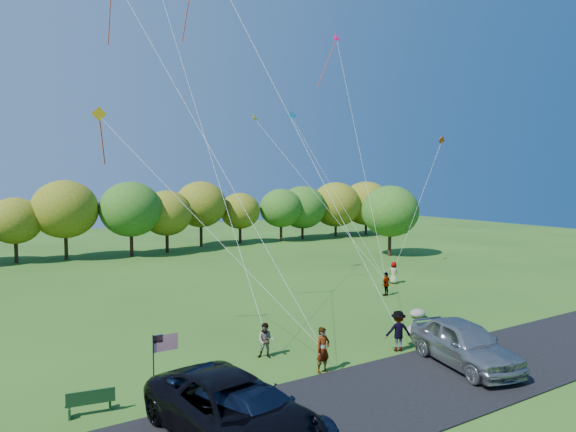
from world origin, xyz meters
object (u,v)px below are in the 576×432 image
flyer_e (394,273)px  minivan_silver (464,343)px  flyer_d (386,284)px  minivan_dark (233,410)px  flyer_a (323,350)px  trash_barrel (166,389)px  flyer_b (266,340)px  park_bench (90,401)px  minivan_navy (255,415)px  flyer_c (398,331)px

flyer_e → minivan_silver: bearing=120.4°
minivan_silver → flyer_d: 13.59m
minivan_dark → flyer_d: bearing=28.0°
flyer_a → trash_barrel: (-6.59, 0.68, -0.48)m
flyer_d → minivan_silver: bearing=46.6°
minivan_dark → flyer_b: 7.53m
park_bench → minivan_silver: bearing=-4.6°
flyer_a → flyer_d: bearing=30.1°
minivan_dark → flyer_a: 6.56m
flyer_e → minivan_navy: bearing=101.2°
flyer_e → trash_barrel: 24.78m
flyer_c → park_bench: size_ratio=1.20×
trash_barrel → flyer_e: bearing=27.2°
flyer_b → flyer_d: flyer_d is taller
flyer_e → flyer_c: bearing=111.3°
flyer_b → flyer_e: bearing=65.3°
minivan_silver → park_bench: (-14.76, 3.82, -0.57)m
flyer_a → flyer_b: 3.06m
flyer_c → trash_barrel: bearing=22.7°
flyer_b → minivan_navy: bearing=-85.6°
flyer_a → park_bench: (-9.14, 1.11, -0.50)m
minivan_silver → park_bench: 15.25m
minivan_navy → flyer_a: flyer_a is taller
flyer_a → flyer_c: (4.64, 0.33, -0.01)m
minivan_dark → park_bench: minivan_dark is taller
minivan_dark → minivan_silver: minivan_silver is taller
flyer_a → flyer_d: 15.23m
flyer_b → flyer_c: size_ratio=0.84×
minivan_silver → trash_barrel: minivan_silver is taller
minivan_navy → flyer_c: flyer_c is taller
minivan_dark → trash_barrel: bearing=95.7°
trash_barrel → flyer_b: bearing=21.6°
minivan_dark → flyer_c: minivan_dark is taller
flyer_d → flyer_e: size_ratio=0.97×
flyer_b → flyer_a: bearing=-31.0°
minivan_silver → minivan_navy: bearing=-162.3°
flyer_b → flyer_c: 6.33m
minivan_silver → flyer_a: minivan_silver is taller
flyer_e → park_bench: 26.89m
flyer_a → flyer_e: size_ratio=1.14×
minivan_silver → minivan_dark: bearing=-164.8°
minivan_silver → trash_barrel: 12.69m
flyer_c → minivan_navy: bearing=46.3°
minivan_navy → trash_barrel: size_ratio=5.97×
flyer_e → flyer_b: bearing=93.0°
flyer_c → trash_barrel: size_ratio=1.97×
minivan_silver → flyer_e: bearing=69.1°
flyer_d → park_bench: bearing=6.1°
flyer_a → minivan_dark: bearing=-158.4°
flyer_a → flyer_b: flyer_a is taller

